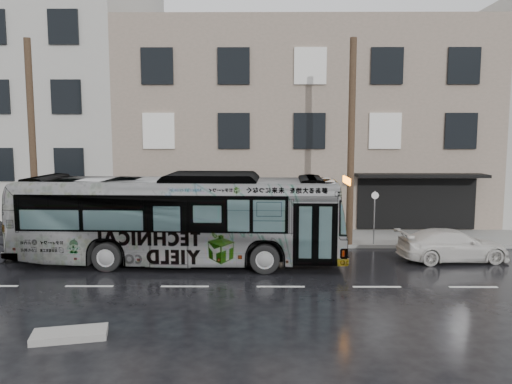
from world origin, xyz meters
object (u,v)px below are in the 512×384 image
(utility_pole_front, at_px, (351,143))
(bus, at_px, (180,219))
(sign_post, at_px, (374,218))
(white_sedan, at_px, (453,245))
(utility_pole_rear, at_px, (32,143))

(utility_pole_front, xyz_separation_m, bus, (-7.12, -2.79, -2.87))
(utility_pole_front, distance_m, sign_post, 3.48)
(sign_post, bearing_deg, bus, -161.25)
(sign_post, height_order, bus, bus)
(sign_post, relative_size, white_sedan, 0.55)
(white_sedan, bearing_deg, utility_pole_front, 53.06)
(utility_pole_front, height_order, utility_pole_rear, same)
(utility_pole_front, xyz_separation_m, utility_pole_rear, (-14.00, 0.00, 0.00))
(sign_post, xyz_separation_m, bus, (-8.22, -2.79, 0.43))
(bus, distance_m, white_sedan, 10.92)
(utility_pole_rear, distance_m, sign_post, 15.46)
(utility_pole_front, distance_m, bus, 8.17)
(utility_pole_front, xyz_separation_m, white_sedan, (3.72, -2.31, -4.02))
(utility_pole_rear, xyz_separation_m, sign_post, (15.10, 0.00, -3.30))
(utility_pole_rear, distance_m, white_sedan, 18.32)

